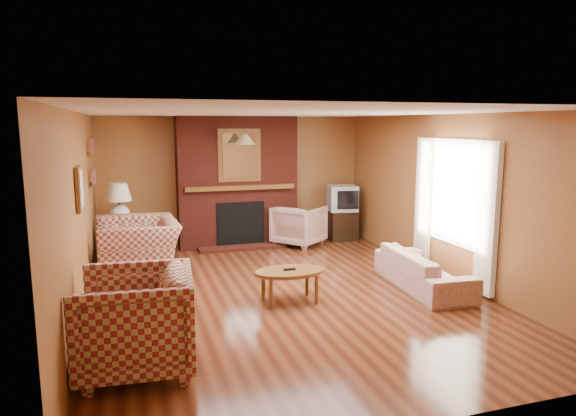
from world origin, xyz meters
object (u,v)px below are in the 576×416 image
object	(u,v)px
fireplace	(237,182)
side_table	(121,242)
table_lamp	(119,202)
floral_sofa	(423,270)
plaid_loveseat	(138,248)
tv_stand	(342,225)
crt_tv	(342,198)
plaid_armchair	(135,321)
coffee_table	(290,274)
floral_armchair	(299,225)

from	to	relation	value
fireplace	side_table	xyz separation A→B (m)	(-2.10, -0.53, -0.88)
side_table	table_lamp	bearing A→B (deg)	0.00
floral_sofa	table_lamp	bearing A→B (deg)	58.99
plaid_loveseat	tv_stand	distance (m)	4.13
side_table	crt_tv	xyz separation A→B (m)	(4.15, 0.34, 0.52)
floral_sofa	crt_tv	xyz separation A→B (m)	(0.15, 3.16, 0.57)
plaid_loveseat	table_lamp	distance (m)	1.19
plaid_armchair	tv_stand	distance (m)	6.01
side_table	tv_stand	distance (m)	4.16
plaid_loveseat	tv_stand	bearing A→B (deg)	106.33
coffee_table	floral_armchair	bearing A→B (deg)	69.06
fireplace	plaid_armchair	xyz separation A→B (m)	(-1.95, -4.67, -0.71)
plaid_armchair	tv_stand	xyz separation A→B (m)	(4.00, 4.48, -0.19)
floral_armchair	fireplace	bearing A→B (deg)	30.04
plaid_armchair	crt_tv	size ratio (longest dim) A/B	1.67
fireplace	side_table	size ratio (longest dim) A/B	3.91
fireplace	table_lamp	size ratio (longest dim) A/B	3.50
fireplace	table_lamp	xyz separation A→B (m)	(-2.10, -0.53, -0.19)
plaid_loveseat	crt_tv	distance (m)	4.15
plaid_loveseat	tv_stand	size ratio (longest dim) A/B	2.27
plaid_loveseat	floral_armchair	size ratio (longest dim) A/B	1.58
floral_sofa	floral_armchair	size ratio (longest dim) A/B	2.15
fireplace	plaid_loveseat	world-z (taller)	fireplace
coffee_table	fireplace	bearing A→B (deg)	89.31
floral_sofa	side_table	xyz separation A→B (m)	(-4.00, 2.81, 0.05)
plaid_armchair	floral_sofa	bearing A→B (deg)	113.56
crt_tv	tv_stand	bearing A→B (deg)	90.00
plaid_loveseat	floral_armchair	distance (m)	3.15
floral_sofa	side_table	size ratio (longest dim) A/B	2.90
coffee_table	side_table	size ratio (longest dim) A/B	1.46
floral_armchair	tv_stand	size ratio (longest dim) A/B	1.43
fireplace	tv_stand	xyz separation A→B (m)	(2.05, -0.18, -0.89)
floral_sofa	tv_stand	world-z (taller)	tv_stand
plaid_loveseat	table_lamp	xyz separation A→B (m)	(-0.25, 1.02, 0.57)
plaid_loveseat	table_lamp	bearing A→B (deg)	-169.16
plaid_loveseat	side_table	world-z (taller)	plaid_loveseat
fireplace	tv_stand	world-z (taller)	fireplace
fireplace	plaid_loveseat	xyz separation A→B (m)	(-1.85, -1.55, -0.76)
plaid_armchair	side_table	world-z (taller)	plaid_armchair
floral_armchair	table_lamp	world-z (taller)	table_lamp
coffee_table	crt_tv	bearing A→B (deg)	56.37
coffee_table	floral_sofa	bearing A→B (deg)	-0.44
coffee_table	crt_tv	distance (m)	3.80
fireplace	floral_sofa	xyz separation A→B (m)	(1.90, -3.35, -0.92)
floral_armchair	table_lamp	size ratio (longest dim) A/B	1.21
floral_armchair	table_lamp	distance (m)	3.25
fireplace	plaid_loveseat	bearing A→B (deg)	-140.02
plaid_loveseat	crt_tv	xyz separation A→B (m)	(3.90, 1.36, 0.40)
crt_tv	plaid_loveseat	bearing A→B (deg)	-160.76
coffee_table	side_table	bearing A→B (deg)	126.35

